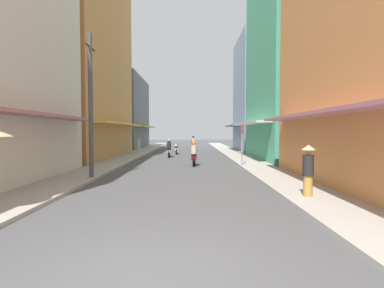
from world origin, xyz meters
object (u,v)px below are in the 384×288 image
(motorbike_maroon, at_px, (193,155))
(motorbike_silver, at_px, (168,149))
(motorbike_green, at_px, (192,142))
(utility_pole, at_px, (90,105))
(motorbike_white, at_px, (175,149))
(pedestrian_far, at_px, (138,144))
(street_sign_no_entry, at_px, (241,139))
(pedestrian_midway, at_px, (307,169))

(motorbike_maroon, bearing_deg, motorbike_silver, 108.44)
(motorbike_green, distance_m, utility_pole, 26.98)
(motorbike_white, height_order, motorbike_maroon, motorbike_maroon)
(pedestrian_far, bearing_deg, utility_pole, -87.74)
(street_sign_no_entry, bearing_deg, utility_pole, -147.27)
(motorbike_silver, bearing_deg, pedestrian_far, 134.16)
(motorbike_maroon, relative_size, pedestrian_midway, 1.04)
(pedestrian_far, xyz_separation_m, utility_pole, (0.58, -14.84, 2.33))
(motorbike_green, relative_size, pedestrian_far, 1.02)
(motorbike_silver, xyz_separation_m, pedestrian_midway, (5.57, -15.55, 0.28))
(street_sign_no_entry, bearing_deg, motorbike_maroon, 169.77)
(pedestrian_midway, height_order, street_sign_no_entry, street_sign_no_entry)
(utility_pole, bearing_deg, pedestrian_far, 92.26)
(motorbike_white, bearing_deg, motorbike_silver, -96.51)
(utility_pole, bearing_deg, motorbike_white, 78.79)
(motorbike_green, relative_size, motorbike_maroon, 1.00)
(motorbike_white, distance_m, utility_pole, 15.68)
(utility_pole, distance_m, street_sign_no_entry, 9.16)
(motorbike_silver, bearing_deg, motorbike_white, 83.49)
(motorbike_maroon, distance_m, utility_pole, 7.60)
(utility_pole, bearing_deg, street_sign_no_entry, 32.73)
(motorbike_white, distance_m, motorbike_maroon, 9.86)
(motorbike_silver, relative_size, street_sign_no_entry, 0.68)
(motorbike_white, bearing_deg, street_sign_no_entry, -65.89)
(motorbike_white, bearing_deg, motorbike_maroon, -80.36)
(pedestrian_far, distance_m, street_sign_no_entry, 12.91)
(motorbike_maroon, relative_size, motorbike_silver, 1.00)
(motorbike_silver, distance_m, utility_pole, 12.15)
(motorbike_maroon, xyz_separation_m, street_sign_no_entry, (2.94, -0.53, 1.01))
(pedestrian_far, bearing_deg, motorbike_green, 65.67)
(pedestrian_midway, xyz_separation_m, utility_pole, (-8.17, 3.98, 2.34))
(motorbike_maroon, relative_size, utility_pole, 0.28)
(pedestrian_far, bearing_deg, street_sign_no_entry, -50.67)
(pedestrian_far, distance_m, utility_pole, 15.04)
(motorbike_silver, height_order, utility_pole, utility_pole)
(motorbike_silver, distance_m, pedestrian_far, 4.57)
(motorbike_white, relative_size, motorbike_maroon, 1.00)
(motorbike_green, distance_m, pedestrian_midway, 30.63)
(motorbike_maroon, xyz_separation_m, pedestrian_midway, (3.52, -9.39, 0.28))
(motorbike_white, distance_m, motorbike_silver, 3.58)
(motorbike_white, xyz_separation_m, utility_pole, (-3.00, -15.12, 2.83))
(motorbike_green, bearing_deg, utility_pole, -99.99)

